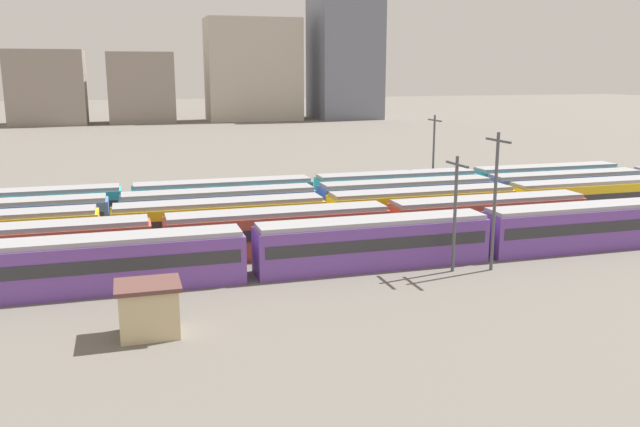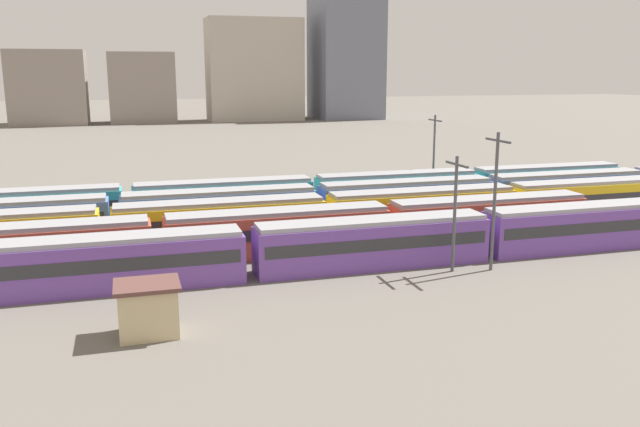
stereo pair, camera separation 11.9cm
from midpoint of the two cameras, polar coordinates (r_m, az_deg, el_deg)
The scene contains 14 objects.
ground_plane at distance 57.32m, azimuth -18.37°, elevation -3.12°, with size 600.00×600.00×0.00m, color #666059.
train_track_0 at distance 49.88m, azimuth 4.54°, elevation -2.51°, with size 55.80×3.06×3.75m.
train_track_1 at distance 52.99m, azimuth -3.64°, elevation -1.61°, with size 55.80×3.06×3.75m.
train_track_2 at distance 62.62m, azimuth 8.75°, elevation 0.43°, with size 93.60×3.06×3.75m.
train_track_3 at distance 71.84m, azimuth 14.32°, elevation 1.71°, with size 112.50×3.06×3.75m.
train_track_4 at distance 69.55m, azimuth -0.61°, elevation 1.75°, with size 74.70×3.06×3.75m.
catenary_pole_0 at distance 49.76m, azimuth 14.82°, elevation 1.55°, with size 0.24×3.20×10.27m.
catenary_pole_1 at distance 77.46m, azimuth 9.74°, elevation 5.23°, with size 0.24×3.20×9.62m.
catenary_pole_2 at distance 48.93m, azimuth 11.53°, elevation 0.50°, with size 0.24×3.20×8.60m.
signal_hut at distance 38.51m, azimuth -14.65°, elevation -7.94°, with size 3.60×3.00×3.04m.
distant_building_1 at distance 198.22m, azimuth -22.47°, elevation 10.02°, with size 19.77×17.81×20.02m, color gray.
distant_building_2 at distance 197.35m, azimuth -15.22°, elevation 10.44°, with size 18.04×14.10×19.59m, color gray.
distant_building_3 at distance 200.80m, azimuth -5.81°, elevation 12.24°, with size 27.41×13.77×29.50m, color #B2A899.
distant_building_4 at distance 208.09m, azimuth 2.12°, elevation 13.42°, with size 18.93×20.93×37.73m, color slate.
Camera 1 is at (2.34, -44.96, 14.58)m, focal length 37.06 mm.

